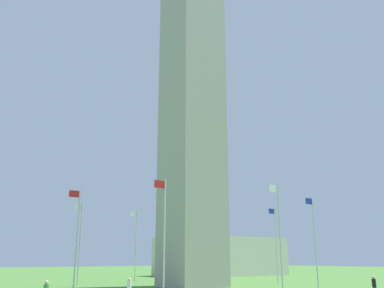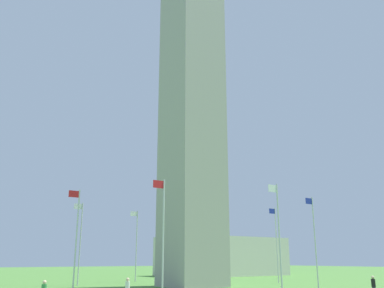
{
  "view_description": "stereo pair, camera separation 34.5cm",
  "coord_description": "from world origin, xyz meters",
  "px_view_note": "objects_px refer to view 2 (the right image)",
  "views": [
    {
      "loc": [
        27.85,
        39.5,
        2.91
      ],
      "look_at": [
        0.0,
        0.0,
        16.02
      ],
      "focal_mm": 39.76,
      "sensor_mm": 36.0,
      "label": 1
    },
    {
      "loc": [
        27.57,
        39.7,
        2.91
      ],
      "look_at": [
        0.0,
        0.0,
        16.02
      ],
      "focal_mm": 39.76,
      "sensor_mm": 36.0,
      "label": 2
    }
  ],
  "objects_px": {
    "flagpole_e": "(279,233)",
    "flagpole_nw": "(80,240)",
    "flagpole_n": "(76,235)",
    "flagpole_s": "(276,241)",
    "obelisk_monument": "(192,59)",
    "flagpole_w": "(136,242)",
    "flagpole_se": "(315,238)",
    "flagpole_ne": "(163,231)",
    "person_black_shirt": "(374,287)",
    "flagpole_sw": "(208,243)",
    "distant_building": "(222,256)"
  },
  "relations": [
    {
      "from": "flagpole_e",
      "to": "flagpole_nw",
      "type": "bearing_deg",
      "value": -67.5
    },
    {
      "from": "flagpole_n",
      "to": "flagpole_s",
      "type": "height_order",
      "value": "same"
    },
    {
      "from": "flagpole_e",
      "to": "flagpole_s",
      "type": "relative_size",
      "value": 1.0
    },
    {
      "from": "obelisk_monument",
      "to": "flagpole_w",
      "type": "bearing_deg",
      "value": -89.77
    },
    {
      "from": "obelisk_monument",
      "to": "flagpole_se",
      "type": "relative_size",
      "value": 5.76
    },
    {
      "from": "flagpole_ne",
      "to": "flagpole_se",
      "type": "distance_m",
      "value": 18.71
    },
    {
      "from": "flagpole_s",
      "to": "flagpole_se",
      "type": "bearing_deg",
      "value": 67.5
    },
    {
      "from": "flagpole_e",
      "to": "person_black_shirt",
      "type": "height_order",
      "value": "flagpole_e"
    },
    {
      "from": "flagpole_sw",
      "to": "distant_building",
      "type": "xyz_separation_m",
      "value": [
        -13.84,
        -14.2,
        -1.72
      ]
    },
    {
      "from": "flagpole_e",
      "to": "flagpole_w",
      "type": "distance_m",
      "value": 26.47
    },
    {
      "from": "flagpole_nw",
      "to": "person_black_shirt",
      "type": "bearing_deg",
      "value": 116.06
    },
    {
      "from": "flagpole_s",
      "to": "flagpole_nw",
      "type": "relative_size",
      "value": 1.0
    },
    {
      "from": "flagpole_se",
      "to": "flagpole_s",
      "type": "xyz_separation_m",
      "value": [
        -3.88,
        -9.36,
        0.0
      ]
    },
    {
      "from": "flagpole_se",
      "to": "person_black_shirt",
      "type": "height_order",
      "value": "flagpole_se"
    },
    {
      "from": "flagpole_nw",
      "to": "distant_building",
      "type": "relative_size",
      "value": 0.42
    },
    {
      "from": "flagpole_s",
      "to": "flagpole_sw",
      "type": "bearing_deg",
      "value": -67.5
    },
    {
      "from": "flagpole_n",
      "to": "flagpole_sw",
      "type": "distance_m",
      "value": 24.45
    },
    {
      "from": "flagpole_w",
      "to": "person_black_shirt",
      "type": "xyz_separation_m",
      "value": [
        -4.45,
        32.11,
        -4.28
      ]
    },
    {
      "from": "flagpole_n",
      "to": "flagpole_se",
      "type": "relative_size",
      "value": 1.0
    },
    {
      "from": "flagpole_ne",
      "to": "flagpole_se",
      "type": "bearing_deg",
      "value": 180.0
    },
    {
      "from": "person_black_shirt",
      "to": "obelisk_monument",
      "type": "bearing_deg",
      "value": -25.28
    },
    {
      "from": "flagpole_ne",
      "to": "flagpole_sw",
      "type": "height_order",
      "value": "same"
    },
    {
      "from": "obelisk_monument",
      "to": "flagpole_nw",
      "type": "height_order",
      "value": "obelisk_monument"
    },
    {
      "from": "flagpole_w",
      "to": "flagpole_nw",
      "type": "height_order",
      "value": "same"
    },
    {
      "from": "flagpole_e",
      "to": "flagpole_n",
      "type": "bearing_deg",
      "value": -45.0
    },
    {
      "from": "flagpole_ne",
      "to": "distant_building",
      "type": "bearing_deg",
      "value": -134.69
    },
    {
      "from": "flagpole_se",
      "to": "flagpole_sw",
      "type": "xyz_separation_m",
      "value": [
        -0.0,
        -18.71,
        0.0
      ]
    },
    {
      "from": "flagpole_ne",
      "to": "person_black_shirt",
      "type": "xyz_separation_m",
      "value": [
        -13.81,
        9.52,
        -4.28
      ]
    },
    {
      "from": "flagpole_n",
      "to": "distant_building",
      "type": "relative_size",
      "value": 0.42
    },
    {
      "from": "flagpole_s",
      "to": "flagpole_n",
      "type": "bearing_deg",
      "value": -0.0
    },
    {
      "from": "obelisk_monument",
      "to": "flagpole_nw",
      "type": "distance_m",
      "value": 25.63
    },
    {
      "from": "flagpole_se",
      "to": "flagpole_nw",
      "type": "relative_size",
      "value": 1.0
    },
    {
      "from": "obelisk_monument",
      "to": "flagpole_s",
      "type": "relative_size",
      "value": 5.76
    },
    {
      "from": "person_black_shirt",
      "to": "flagpole_sw",
      "type": "bearing_deg",
      "value": -48.26
    },
    {
      "from": "obelisk_monument",
      "to": "flagpole_sw",
      "type": "distance_m",
      "value": 25.59
    },
    {
      "from": "flagpole_n",
      "to": "distant_building",
      "type": "bearing_deg",
      "value": -147.12
    },
    {
      "from": "flagpole_ne",
      "to": "flagpole_s",
      "type": "distance_m",
      "value": 24.45
    },
    {
      "from": "flagpole_n",
      "to": "flagpole_nw",
      "type": "relative_size",
      "value": 1.0
    },
    {
      "from": "flagpole_n",
      "to": "person_black_shirt",
      "type": "xyz_separation_m",
      "value": [
        -17.68,
        18.87,
        -4.28
      ]
    },
    {
      "from": "obelisk_monument",
      "to": "flagpole_e",
      "type": "bearing_deg",
      "value": 89.77
    },
    {
      "from": "flagpole_s",
      "to": "person_black_shirt",
      "type": "relative_size",
      "value": 5.78
    },
    {
      "from": "flagpole_n",
      "to": "flagpole_ne",
      "type": "xyz_separation_m",
      "value": [
        -3.88,
        9.36,
        0.0
      ]
    },
    {
      "from": "flagpole_se",
      "to": "flagpole_nw",
      "type": "height_order",
      "value": "same"
    },
    {
      "from": "flagpole_nw",
      "to": "flagpole_w",
      "type": "bearing_deg",
      "value": -157.5
    },
    {
      "from": "flagpole_e",
      "to": "flagpole_s",
      "type": "xyz_separation_m",
      "value": [
        -13.23,
        -13.23,
        0.0
      ]
    },
    {
      "from": "person_black_shirt",
      "to": "flagpole_se",
      "type": "bearing_deg",
      "value": -65.68
    },
    {
      "from": "obelisk_monument",
      "to": "flagpole_w",
      "type": "relative_size",
      "value": 5.76
    },
    {
      "from": "flagpole_ne",
      "to": "distant_building",
      "type": "distance_m",
      "value": 46.33
    },
    {
      "from": "flagpole_s",
      "to": "person_black_shirt",
      "type": "xyz_separation_m",
      "value": [
        8.78,
        18.87,
        -4.28
      ]
    },
    {
      "from": "flagpole_e",
      "to": "flagpole_se",
      "type": "relative_size",
      "value": 1.0
    }
  ]
}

